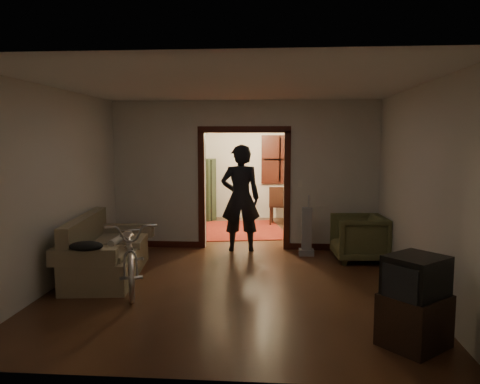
# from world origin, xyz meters

# --- Properties ---
(floor) EXTENTS (5.00, 8.50, 0.01)m
(floor) POSITION_xyz_m (0.00, 0.00, 0.00)
(floor) COLOR #321B10
(floor) RESTS_ON ground
(ceiling) EXTENTS (5.00, 8.50, 0.01)m
(ceiling) POSITION_xyz_m (0.00, 0.00, 2.80)
(ceiling) COLOR white
(ceiling) RESTS_ON floor
(wall_back) EXTENTS (5.00, 0.02, 2.80)m
(wall_back) POSITION_xyz_m (0.00, 4.25, 1.40)
(wall_back) COLOR beige
(wall_back) RESTS_ON floor
(wall_left) EXTENTS (0.02, 8.50, 2.80)m
(wall_left) POSITION_xyz_m (-2.50, 0.00, 1.40)
(wall_left) COLOR beige
(wall_left) RESTS_ON floor
(wall_right) EXTENTS (0.02, 8.50, 2.80)m
(wall_right) POSITION_xyz_m (2.50, 0.00, 1.40)
(wall_right) COLOR beige
(wall_right) RESTS_ON floor
(partition_wall) EXTENTS (5.00, 0.14, 2.80)m
(partition_wall) POSITION_xyz_m (0.00, 0.75, 1.40)
(partition_wall) COLOR beige
(partition_wall) RESTS_ON floor
(door_casing) EXTENTS (1.74, 0.20, 2.32)m
(door_casing) POSITION_xyz_m (0.00, 0.75, 1.10)
(door_casing) COLOR black
(door_casing) RESTS_ON floor
(far_window) EXTENTS (0.98, 0.06, 1.28)m
(far_window) POSITION_xyz_m (0.70, 4.21, 1.55)
(far_window) COLOR black
(far_window) RESTS_ON wall_back
(chandelier) EXTENTS (0.24, 0.24, 0.24)m
(chandelier) POSITION_xyz_m (0.00, 2.50, 2.35)
(chandelier) COLOR #FFE0A5
(chandelier) RESTS_ON ceiling
(light_switch) EXTENTS (0.08, 0.01, 0.12)m
(light_switch) POSITION_xyz_m (1.05, 0.68, 1.25)
(light_switch) COLOR silver
(light_switch) RESTS_ON partition_wall
(sofa) EXTENTS (1.12, 2.08, 0.92)m
(sofa) POSITION_xyz_m (-1.94, -1.29, 0.46)
(sofa) COLOR #696046
(sofa) RESTS_ON floor
(rolled_paper) EXTENTS (0.11, 0.88, 0.11)m
(rolled_paper) POSITION_xyz_m (-1.84, -0.99, 0.53)
(rolled_paper) COLOR beige
(rolled_paper) RESTS_ON sofa
(jacket) EXTENTS (0.45, 0.34, 0.13)m
(jacket) POSITION_xyz_m (-1.89, -2.20, 0.68)
(jacket) COLOR black
(jacket) RESTS_ON sofa
(bicycle) EXTENTS (1.25, 1.99, 0.99)m
(bicycle) POSITION_xyz_m (-1.43, -1.79, 0.49)
(bicycle) COLOR silver
(bicycle) RESTS_ON floor
(armchair) EXTENTS (0.93, 0.91, 0.79)m
(armchair) POSITION_xyz_m (2.03, -0.05, 0.40)
(armchair) COLOR #4F502D
(armchair) RESTS_ON floor
(tv_stand) EXTENTS (0.80, 0.79, 0.53)m
(tv_stand) POSITION_xyz_m (2.00, -3.41, 0.27)
(tv_stand) COLOR black
(tv_stand) RESTS_ON floor
(crt_tv) EXTENTS (0.72, 0.72, 0.47)m
(crt_tv) POSITION_xyz_m (2.00, -3.41, 0.70)
(crt_tv) COLOR black
(crt_tv) RESTS_ON tv_stand
(vacuum) EXTENTS (0.32, 0.28, 0.87)m
(vacuum) POSITION_xyz_m (1.16, 0.26, 0.44)
(vacuum) COLOR gray
(vacuum) RESTS_ON floor
(person) EXTENTS (0.78, 0.56, 1.98)m
(person) POSITION_xyz_m (-0.06, 0.53, 0.99)
(person) COLOR black
(person) RESTS_ON floor
(oriental_rug) EXTENTS (2.19, 2.64, 0.02)m
(oriental_rug) POSITION_xyz_m (-0.15, 2.50, 0.01)
(oriental_rug) COLOR maroon
(oriental_rug) RESTS_ON floor
(locker) EXTENTS (0.89, 0.67, 1.59)m
(locker) POSITION_xyz_m (-1.38, 3.78, 0.79)
(locker) COLOR #24311D
(locker) RESTS_ON floor
(globe) EXTENTS (0.29, 0.29, 0.29)m
(globe) POSITION_xyz_m (-1.38, 3.78, 1.94)
(globe) COLOR #1E5972
(globe) RESTS_ON locker
(desk) EXTENTS (1.09, 0.63, 0.80)m
(desk) POSITION_xyz_m (1.00, 3.65, 0.40)
(desk) COLOR black
(desk) RESTS_ON floor
(desk_chair) EXTENTS (0.46, 0.46, 0.94)m
(desk_chair) POSITION_xyz_m (0.65, 3.29, 0.47)
(desk_chair) COLOR black
(desk_chair) RESTS_ON floor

